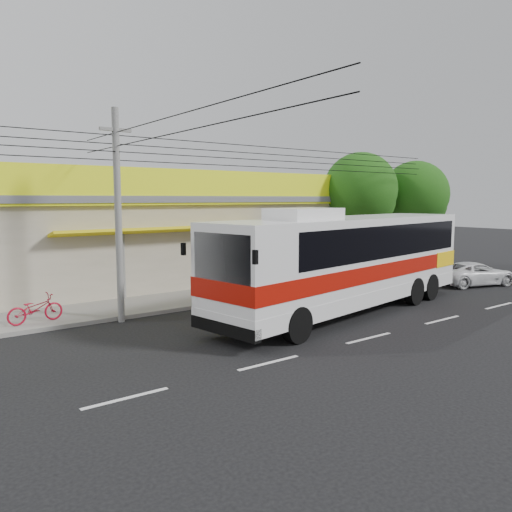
{
  "coord_description": "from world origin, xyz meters",
  "views": [
    {
      "loc": [
        -11.98,
        -12.68,
        4.39
      ],
      "look_at": [
        -1.09,
        2.0,
        2.27
      ],
      "focal_mm": 35.0,
      "sensor_mm": 36.0,
      "label": 1
    }
  ],
  "objects_px": {
    "utility_pole": "(116,146)",
    "tree_near": "(363,192)",
    "white_car": "(475,274)",
    "tree_far": "(417,197)",
    "coach_bus": "(351,256)",
    "motorbike_red": "(35,309)"
  },
  "relations": [
    {
      "from": "white_car",
      "to": "tree_far",
      "type": "bearing_deg",
      "value": -4.4
    },
    {
      "from": "coach_bus",
      "to": "motorbike_red",
      "type": "height_order",
      "value": "coach_bus"
    },
    {
      "from": "coach_bus",
      "to": "tree_near",
      "type": "height_order",
      "value": "tree_near"
    },
    {
      "from": "motorbike_red",
      "to": "tree_near",
      "type": "relative_size",
      "value": 0.26
    },
    {
      "from": "white_car",
      "to": "motorbike_red",
      "type": "bearing_deg",
      "value": 95.01
    },
    {
      "from": "utility_pole",
      "to": "tree_near",
      "type": "bearing_deg",
      "value": 9.56
    },
    {
      "from": "motorbike_red",
      "to": "white_car",
      "type": "relative_size",
      "value": 0.44
    },
    {
      "from": "motorbike_red",
      "to": "coach_bus",
      "type": "bearing_deg",
      "value": -121.13
    },
    {
      "from": "motorbike_red",
      "to": "white_car",
      "type": "distance_m",
      "value": 20.46
    },
    {
      "from": "tree_far",
      "to": "motorbike_red",
      "type": "bearing_deg",
      "value": -178.38
    },
    {
      "from": "tree_near",
      "to": "tree_far",
      "type": "distance_m",
      "value": 3.91
    },
    {
      "from": "motorbike_red",
      "to": "white_car",
      "type": "height_order",
      "value": "white_car"
    },
    {
      "from": "coach_bus",
      "to": "white_car",
      "type": "bearing_deg",
      "value": -7.53
    },
    {
      "from": "coach_bus",
      "to": "tree_far",
      "type": "distance_m",
      "value": 12.95
    },
    {
      "from": "tree_far",
      "to": "coach_bus",
      "type": "bearing_deg",
      "value": -154.98
    },
    {
      "from": "tree_far",
      "to": "tree_near",
      "type": "bearing_deg",
      "value": 165.79
    },
    {
      "from": "white_car",
      "to": "tree_far",
      "type": "height_order",
      "value": "tree_far"
    },
    {
      "from": "tree_near",
      "to": "coach_bus",
      "type": "bearing_deg",
      "value": -140.73
    },
    {
      "from": "utility_pole",
      "to": "tree_near",
      "type": "xyz_separation_m",
      "value": [
        15.59,
        2.63,
        -1.42
      ]
    },
    {
      "from": "white_car",
      "to": "utility_pole",
      "type": "height_order",
      "value": "utility_pole"
    },
    {
      "from": "motorbike_red",
      "to": "tree_far",
      "type": "height_order",
      "value": "tree_far"
    },
    {
      "from": "white_car",
      "to": "tree_far",
      "type": "relative_size",
      "value": 0.64
    }
  ]
}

